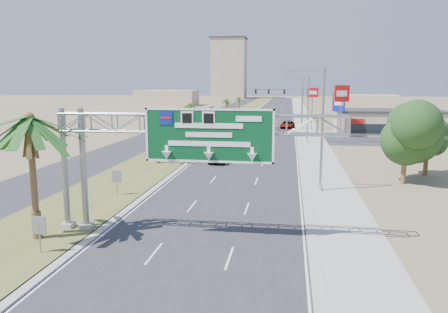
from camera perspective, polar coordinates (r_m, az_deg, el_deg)
road at (r=124.35m, az=6.35°, el=5.41°), size 12.00×300.00×0.02m
sidewalk_right at (r=124.30m, az=10.28°, el=5.33°), size 4.00×300.00×0.10m
median_grass at (r=125.13m, az=1.75°, el=5.51°), size 7.00×300.00×0.12m
opposing_road at (r=126.16m, az=-1.42°, el=5.52°), size 8.00×300.00×0.02m
sign_gantry at (r=24.75m, az=-5.38°, el=3.05°), size 16.75×1.24×7.50m
palm_near at (r=26.14m, az=-24.12°, el=4.53°), size 5.70×5.70×8.35m
palm_row_b at (r=48.30m, az=-8.80°, el=4.75°), size 3.99×3.99×5.95m
palm_row_c at (r=63.66m, az=-4.51°, el=6.65°), size 3.99×3.99×6.75m
palm_row_d at (r=81.34m, az=-1.62°, el=6.42°), size 3.99×3.99×5.45m
palm_row_e at (r=100.05m, az=0.32°, el=7.39°), size 3.99×3.99×6.15m
palm_row_f at (r=124.84m, az=1.99°, el=7.64°), size 3.99×3.99×5.75m
streetlight_near at (r=36.25m, az=12.37°, el=2.76°), size 3.27×0.44×10.00m
streetlight_mid at (r=66.11m, az=10.72°, el=5.78°), size 3.27×0.44×10.00m
streetlight_far at (r=102.05m, az=10.02°, el=7.07°), size 3.27×0.44×10.00m
signal_mast at (r=86.00m, az=8.84°, el=6.77°), size 10.28×0.71×8.00m
store_building at (r=82.03m, az=20.66°, el=4.15°), size 18.00×10.00×4.00m
oak_near at (r=41.42m, az=22.70°, el=2.83°), size 4.50×4.50×6.80m
oak_far at (r=46.12m, az=25.08°, el=2.39°), size 3.50×3.50×5.60m
median_signback_a at (r=24.76m, az=-23.00°, el=-8.60°), size 0.75×0.08×2.08m
median_signback_b at (r=35.41m, az=-13.85°, el=-2.78°), size 0.75×0.08×2.08m
tower_distant at (r=266.64m, az=0.65°, el=11.40°), size 20.00×16.00×35.00m
building_distant_left at (r=181.04m, az=-7.47°, el=7.61°), size 24.00×14.00×6.00m
building_distant_right at (r=156.10m, az=17.97°, el=6.75°), size 20.00×12.00×5.00m
car_left_lane at (r=49.35m, az=-0.46°, el=0.22°), size 2.53×5.17×1.70m
car_mid_lane at (r=56.86m, az=3.83°, el=1.38°), size 2.07×4.90×1.57m
car_right_lane at (r=87.57m, az=8.29°, el=4.13°), size 3.05×5.55×1.47m
car_far at (r=107.13m, az=4.60°, el=5.19°), size 2.64×5.54×1.56m
pole_sign_red_near at (r=66.68m, az=15.11°, el=7.53°), size 2.31×1.25×8.77m
pole_sign_blue at (r=73.80m, az=14.75°, el=6.66°), size 1.96×1.04×7.51m
pole_sign_red_far at (r=84.77m, az=11.48°, el=7.76°), size 2.21×0.42×8.21m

